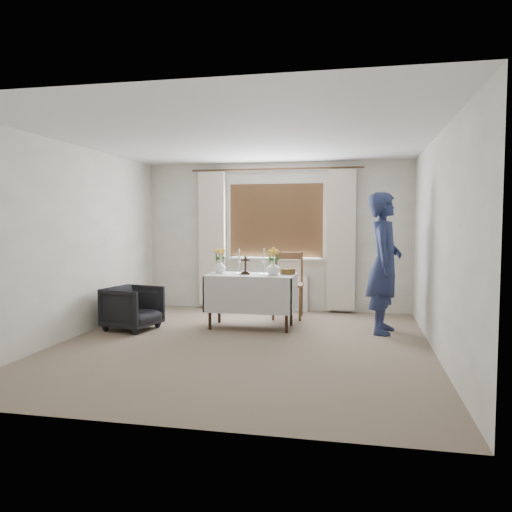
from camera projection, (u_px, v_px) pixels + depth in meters
The scene contains 12 objects.
ground at pixel (243, 345), 6.11m from camera, with size 5.00×5.00×0.00m, color gray.
altar_table at pixel (251, 301), 7.07m from camera, with size 1.24×0.64×0.76m, color silver.
wooden_chair at pixel (288, 285), 7.76m from camera, with size 0.48×0.48×1.03m, color #55301D, non-canonical shape.
armchair at pixel (133, 308), 6.95m from camera, with size 0.65×0.67×0.61m, color black.
person at pixel (384, 263), 6.71m from camera, with size 0.69×0.46×1.90m, color navy.
radiator at pixel (275, 293), 8.45m from camera, with size 1.10×0.10×0.60m, color white.
wooden_cross at pixel (245, 265), 7.03m from camera, with size 0.13×0.09×0.27m, color black, non-canonical shape.
candlestick_left at pixel (239, 261), 7.08m from camera, with size 0.10×0.10×0.36m, color white, non-canonical shape.
candlestick_right at pixel (264, 261), 7.00m from camera, with size 0.11×0.11×0.37m, color white, non-canonical shape.
flower_vase_left at pixel (220, 267), 7.21m from camera, with size 0.18×0.18×0.19m, color white.
flower_vase_right at pixel (273, 268), 6.95m from camera, with size 0.19×0.19×0.20m, color white.
wicker_basket at pixel (288, 271), 7.06m from camera, with size 0.22×0.22×0.08m, color brown.
Camera 1 is at (1.37, -5.86, 1.51)m, focal length 35.00 mm.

